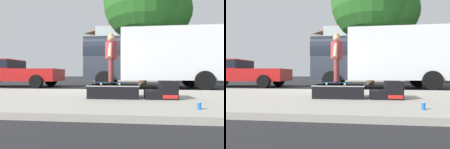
% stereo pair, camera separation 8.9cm
% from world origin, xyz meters
% --- Properties ---
extents(ground_plane, '(140.00, 140.00, 0.00)m').
position_xyz_m(ground_plane, '(0.00, 0.00, 0.00)').
color(ground_plane, black).
extents(sidewalk_slab, '(50.00, 5.00, 0.12)m').
position_xyz_m(sidewalk_slab, '(0.00, -3.00, 0.06)').
color(sidewalk_slab, gray).
rests_on(sidewalk_slab, ground).
extents(skate_box, '(1.30, 0.76, 0.34)m').
position_xyz_m(skate_box, '(1.42, -3.32, 0.30)').
color(skate_box, black).
rests_on(skate_box, sidewalk_slab).
extents(kicker_ramp, '(0.78, 0.74, 0.44)m').
position_xyz_m(kicker_ramp, '(2.67, -3.32, 0.30)').
color(kicker_ramp, black).
rests_on(kicker_ramp, sidewalk_slab).
extents(skateboard, '(0.80, 0.32, 0.07)m').
position_xyz_m(skateboard, '(1.34, -3.27, 0.51)').
color(skateboard, navy).
rests_on(skateboard, skate_box).
extents(skater_kid, '(0.32, 0.67, 1.30)m').
position_xyz_m(skater_kid, '(1.34, -3.27, 1.29)').
color(skater_kid, brown).
rests_on(skater_kid, skateboard).
extents(soda_can, '(0.07, 0.07, 0.13)m').
position_xyz_m(soda_can, '(3.06, -4.87, 0.18)').
color(soda_can, '#1959B2').
rests_on(soda_can, sidewalk_slab).
extents(box_truck, '(6.91, 2.63, 3.05)m').
position_xyz_m(box_truck, '(2.82, 2.20, 1.70)').
color(box_truck, silver).
rests_on(box_truck, ground).
extents(pickup_truck_red, '(5.70, 2.09, 1.61)m').
position_xyz_m(pickup_truck_red, '(-5.39, 2.40, 0.89)').
color(pickup_truck_red, red).
rests_on(pickup_truck_red, ground).
extents(street_tree_main, '(6.33, 5.76, 8.86)m').
position_xyz_m(street_tree_main, '(2.90, 5.86, 5.81)').
color(street_tree_main, brown).
rests_on(street_tree_main, ground).
extents(house_behind, '(9.54, 8.23, 8.40)m').
position_xyz_m(house_behind, '(2.25, 15.86, 4.24)').
color(house_behind, silver).
rests_on(house_behind, ground).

